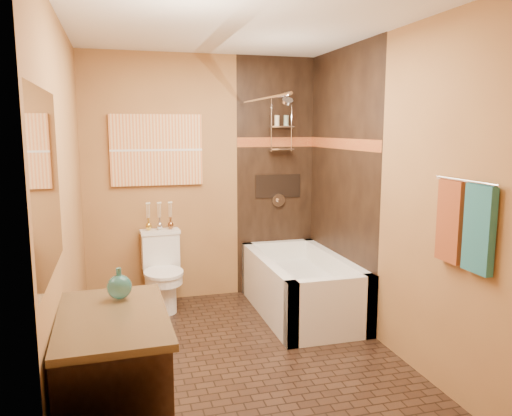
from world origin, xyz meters
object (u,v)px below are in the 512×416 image
object	(u,v)px
bathtub	(301,290)
toilet	(163,271)
sunset_painting	(157,150)
vanity	(114,387)

from	to	relation	value
bathtub	toilet	world-z (taller)	toilet
sunset_painting	vanity	distance (m)	2.76
vanity	toilet	bearing A→B (deg)	77.20
bathtub	toilet	size ratio (longest dim) A/B	1.97
vanity	sunset_painting	bearing A→B (deg)	78.37
sunset_painting	bathtub	world-z (taller)	sunset_painting
sunset_painting	bathtub	distance (m)	1.98
bathtub	toilet	distance (m)	1.36
toilet	bathtub	bearing A→B (deg)	-23.36
sunset_painting	toilet	size ratio (longest dim) A/B	1.18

